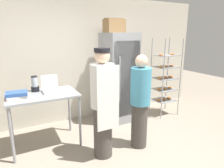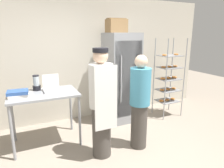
# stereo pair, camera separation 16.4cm
# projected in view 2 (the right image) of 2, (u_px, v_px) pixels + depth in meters

# --- Properties ---
(ground_plane) EXTENTS (14.00, 14.00, 0.00)m
(ground_plane) POSITION_uv_depth(u_px,v_px,m) (128.00, 168.00, 2.91)
(ground_plane) COLOR gray
(back_wall) EXTENTS (6.40, 0.12, 2.71)m
(back_wall) POSITION_uv_depth(u_px,v_px,m) (82.00, 59.00, 4.48)
(back_wall) COLOR beige
(back_wall) RESTS_ON ground_plane
(refrigerator) EXTENTS (0.66, 0.70, 1.93)m
(refrigerator) POSITION_uv_depth(u_px,v_px,m) (121.00, 78.00, 4.38)
(refrigerator) COLOR gray
(refrigerator) RESTS_ON ground_plane
(baking_rack) EXTENTS (0.55, 0.46, 1.81)m
(baking_rack) POSITION_uv_depth(u_px,v_px,m) (169.00, 79.00, 4.65)
(baking_rack) COLOR #93969B
(baking_rack) RESTS_ON ground_plane
(prep_counter) EXTENTS (1.13, 0.72, 0.93)m
(prep_counter) POSITION_uv_depth(u_px,v_px,m) (44.00, 99.00, 3.40)
(prep_counter) COLOR gray
(prep_counter) RESTS_ON ground_plane
(donut_box) EXTENTS (0.28, 0.24, 0.28)m
(donut_box) POSITION_uv_depth(u_px,v_px,m) (52.00, 89.00, 3.46)
(donut_box) COLOR white
(donut_box) RESTS_ON prep_counter
(blender_pitcher) EXTENTS (0.14, 0.14, 0.27)m
(blender_pitcher) POSITION_uv_depth(u_px,v_px,m) (36.00, 84.00, 3.51)
(blender_pitcher) COLOR black
(blender_pitcher) RESTS_ON prep_counter
(binder_stack) EXTENTS (0.33, 0.26, 0.10)m
(binder_stack) POSITION_uv_depth(u_px,v_px,m) (18.00, 94.00, 3.17)
(binder_stack) COLOR silver
(binder_stack) RESTS_ON prep_counter
(cardboard_storage_box) EXTENTS (0.39, 0.30, 0.29)m
(cardboard_storage_box) POSITION_uv_depth(u_px,v_px,m) (116.00, 26.00, 4.08)
(cardboard_storage_box) COLOR #937047
(cardboard_storage_box) RESTS_ON refrigerator
(person_baker) EXTENTS (0.36, 0.38, 1.71)m
(person_baker) POSITION_uv_depth(u_px,v_px,m) (101.00, 103.00, 3.03)
(person_baker) COLOR #47423D
(person_baker) RESTS_ON ground_plane
(person_customer) EXTENTS (0.34, 0.34, 1.59)m
(person_customer) POSITION_uv_depth(u_px,v_px,m) (140.00, 102.00, 3.30)
(person_customer) COLOR #47423D
(person_customer) RESTS_ON ground_plane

